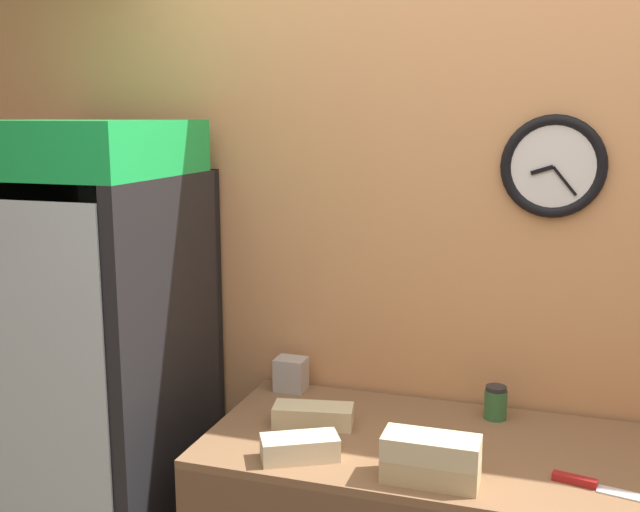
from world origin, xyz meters
The scene contains 9 objects.
wall_back centered at (0.00, 1.31, 1.35)m, with size 5.20×0.09×2.70m.
beverage_cooler centered at (-1.29, 0.95, 1.02)m, with size 0.62×0.70×1.87m.
sandwich_stack_bottom centered at (-0.07, 0.66, 0.93)m, with size 0.26×0.12×0.07m.
sandwich_stack_middle centered at (-0.07, 0.66, 1.00)m, with size 0.26×0.12×0.07m.
sandwich_flat_left centered at (-0.49, 0.91, 0.93)m, with size 0.27×0.15×0.07m.
sandwich_flat_right centered at (-0.45, 0.67, 0.94)m, with size 0.25×0.20×0.07m.
chefs_knife centered at (0.36, 0.75, 0.91)m, with size 0.32×0.10×0.02m.
condiment_jar centered at (0.06, 1.15, 0.96)m, with size 0.07×0.07×0.11m.
napkin_dispenser centered at (-0.67, 1.19, 0.96)m, with size 0.11×0.09×0.12m.
Camera 1 is at (0.23, -1.25, 1.89)m, focal length 42.00 mm.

